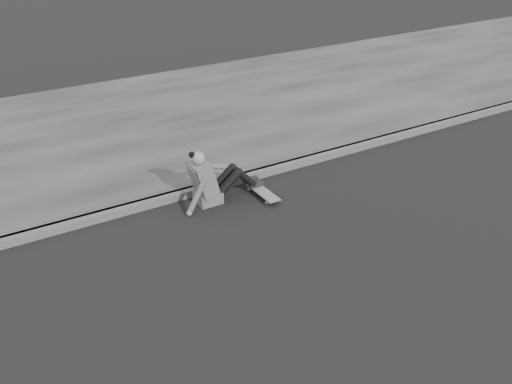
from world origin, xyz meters
TOP-DOWN VIEW (x-y plane):
  - ground at (0.00, 0.00)m, footprint 80.00×80.00m
  - curb at (0.00, 2.58)m, footprint 24.00×0.16m
  - sidewalk at (0.00, 5.60)m, footprint 24.00×6.00m
  - skateboard at (-2.66, 2.00)m, footprint 0.20×0.78m
  - seated_woman at (-3.40, 2.25)m, footprint 1.38×0.46m

SIDE VIEW (x-z plane):
  - ground at x=0.00m, z-range 0.00..0.00m
  - curb at x=0.00m, z-range 0.00..0.12m
  - sidewalk at x=0.00m, z-range 0.00..0.12m
  - skateboard at x=-2.66m, z-range 0.03..0.12m
  - seated_woman at x=-3.40m, z-range -0.08..0.80m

